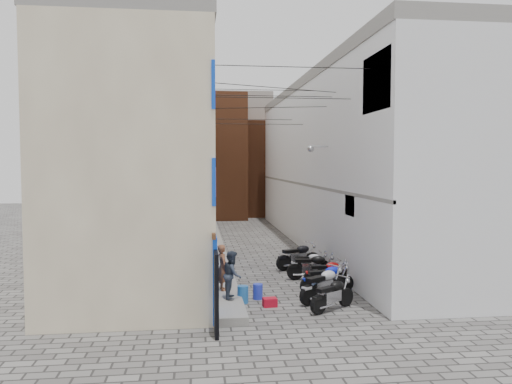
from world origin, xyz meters
name	(u,v)px	position (x,y,z in m)	size (l,w,h in m)	color
ground	(306,324)	(0.00, 0.00, 0.00)	(90.00, 90.00, 0.00)	#555250
plinth	(215,245)	(-2.05, 13.00, 0.12)	(0.90, 26.00, 0.25)	gray
building_left	(158,163)	(-4.98, 12.95, 4.50)	(5.10, 27.00, 9.00)	#BEAE90
building_right	(344,163)	(5.00, 13.00, 4.51)	(5.94, 26.00, 9.00)	white
building_far_brick_left	(208,157)	(-2.00, 28.00, 5.00)	(6.00, 6.00, 10.00)	brown
building_far_brick_right	(265,169)	(3.00, 30.00, 4.00)	(5.00, 6.00, 8.00)	brown
building_far_concrete	(228,153)	(0.00, 34.00, 5.50)	(8.00, 5.00, 11.00)	gray
far_shopfront	(235,205)	(0.00, 25.20, 1.20)	(2.00, 0.30, 2.40)	black
overhead_wires	(267,101)	(0.00, 7.64, 7.12)	(5.80, 13.02, 1.32)	black
motorcycle_a	(333,293)	(1.11, 1.20, 0.54)	(0.59, 1.86, 1.08)	black
motorcycle_b	(324,283)	(1.08, 2.19, 0.61)	(0.66, 2.10, 1.21)	silver
motorcycle_c	(327,277)	(1.46, 3.15, 0.57)	(0.62, 1.96, 1.13)	#0D1DC6
motorcycle_d	(328,271)	(1.79, 4.31, 0.52)	(0.57, 1.79, 1.04)	red
motorcycle_e	(313,265)	(1.42, 5.15, 0.58)	(0.63, 1.99, 1.15)	black
motorcycle_f	(310,262)	(1.57, 6.25, 0.49)	(0.54, 1.70, 0.98)	#BBBBC0
motorcycle_g	(298,255)	(1.28, 7.15, 0.61)	(0.67, 2.12, 1.23)	black
person_a	(223,267)	(-2.16, 3.09, 1.02)	(0.56, 0.37, 1.54)	brown
person_b	(232,274)	(-1.91, 2.06, 1.00)	(0.73, 0.57, 1.50)	#343D4E
water_jug_near	(243,294)	(-1.55, 2.33, 0.28)	(0.36, 0.36, 0.56)	blue
water_jug_far	(258,292)	(-1.01, 2.73, 0.25)	(0.32, 0.32, 0.50)	blue
red_crate	(270,302)	(-0.74, 1.83, 0.13)	(0.43, 0.32, 0.27)	#B10C20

